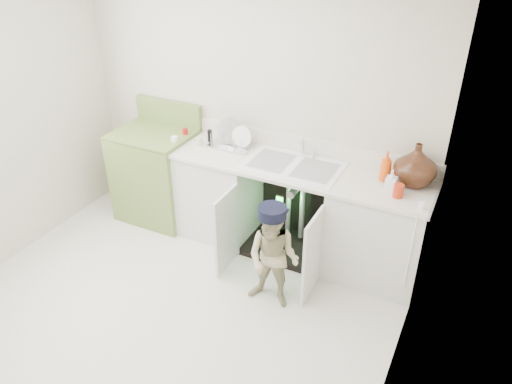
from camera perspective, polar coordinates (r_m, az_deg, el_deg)
ground at (r=4.27m, az=-9.71°, el=-13.12°), size 3.50×3.50×0.00m
room_shell at (r=3.54m, az=-11.44°, el=1.75°), size 6.00×5.50×1.26m
counter_run at (r=4.58m, az=4.59°, el=-1.73°), size 2.44×1.02×1.26m
avocado_stove at (r=5.22m, az=-11.14°, el=2.13°), size 0.76×0.65×1.18m
repair_worker at (r=3.99m, az=1.99°, el=-7.46°), size 0.45×0.58×0.92m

